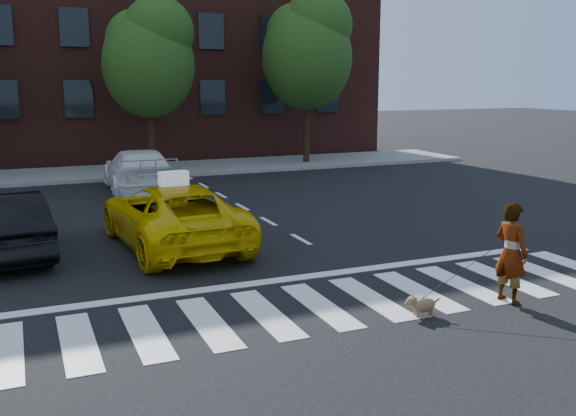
{
  "coord_description": "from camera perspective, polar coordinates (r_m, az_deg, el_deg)",
  "views": [
    {
      "loc": [
        -4.61,
        -9.46,
        3.84
      ],
      "look_at": [
        0.7,
        3.08,
        1.1
      ],
      "focal_mm": 40.0,
      "sensor_mm": 36.0,
      "label": 1
    }
  ],
  "objects": [
    {
      "name": "ground",
      "position": [
        11.2,
        2.89,
        -8.68
      ],
      "size": [
        120.0,
        120.0,
        0.0
      ],
      "primitive_type": "plane",
      "color": "black",
      "rests_on": "ground"
    },
    {
      "name": "crosswalk",
      "position": [
        11.2,
        2.89,
        -8.65
      ],
      "size": [
        13.0,
        2.4,
        0.01
      ],
      "primitive_type": "cube",
      "color": "silver",
      "rests_on": "ground"
    },
    {
      "name": "stop_line",
      "position": [
        12.58,
        -0.3,
        -6.36
      ],
      "size": [
        12.0,
        0.3,
        0.01
      ],
      "primitive_type": "cube",
      "color": "silver",
      "rests_on": "ground"
    },
    {
      "name": "sidewalk_far",
      "position": [
        27.61,
        -13.14,
        3.24
      ],
      "size": [
        30.0,
        4.0,
        0.15
      ],
      "primitive_type": "cube",
      "color": "slate",
      "rests_on": "ground"
    },
    {
      "name": "building",
      "position": [
        34.83,
        -15.82,
        14.52
      ],
      "size": [
        26.0,
        10.0,
        12.0
      ],
      "primitive_type": "cube",
      "color": "#4B211B",
      "rests_on": "ground"
    },
    {
      "name": "tree_mid",
      "position": [
        26.97,
        -12.27,
        13.28
      ],
      "size": [
        3.69,
        3.69,
        7.1
      ],
      "color": "black",
      "rests_on": "ground"
    },
    {
      "name": "tree_right",
      "position": [
        29.14,
        1.76,
        14.17
      ],
      "size": [
        4.0,
        4.0,
        7.7
      ],
      "color": "black",
      "rests_on": "ground"
    },
    {
      "name": "taxi",
      "position": [
        15.12,
        -10.2,
        -0.64
      ],
      "size": [
        2.78,
        5.45,
        1.47
      ],
      "primitive_type": "imported",
      "rotation": [
        0.0,
        0.0,
        3.21
      ],
      "color": "#D9B304",
      "rests_on": "ground"
    },
    {
      "name": "black_sedan",
      "position": [
        15.38,
        -23.89,
        -1.36
      ],
      "size": [
        2.03,
        4.46,
        1.42
      ],
      "primitive_type": "imported",
      "rotation": [
        0.0,
        0.0,
        3.27
      ],
      "color": "black",
      "rests_on": "ground"
    },
    {
      "name": "white_suv",
      "position": [
        22.65,
        -13.1,
        3.24
      ],
      "size": [
        2.34,
        5.24,
        1.49
      ],
      "primitive_type": "imported",
      "rotation": [
        0.0,
        0.0,
        3.09
      ],
      "color": "white",
      "rests_on": "ground"
    },
    {
      "name": "woman",
      "position": [
        11.76,
        19.21,
        -3.8
      ],
      "size": [
        0.52,
        0.71,
        1.78
      ],
      "primitive_type": "imported",
      "rotation": [
        0.0,
        0.0,
        1.73
      ],
      "color": "#999999",
      "rests_on": "ground"
    },
    {
      "name": "dog",
      "position": [
        10.88,
        11.75,
        -8.41
      ],
      "size": [
        0.6,
        0.33,
        0.34
      ],
      "rotation": [
        0.0,
        0.0,
        -0.26
      ],
      "color": "#8A6346",
      "rests_on": "ground"
    },
    {
      "name": "taxi_sign",
      "position": [
        14.77,
        -10.15,
        2.61
      ],
      "size": [
        0.67,
        0.32,
        0.32
      ],
      "primitive_type": "cube",
      "rotation": [
        0.0,
        0.0,
        3.21
      ],
      "color": "white",
      "rests_on": "taxi"
    }
  ]
}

